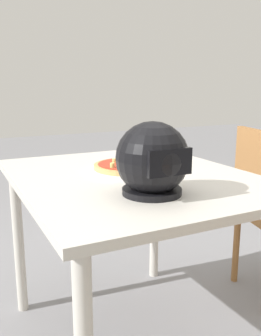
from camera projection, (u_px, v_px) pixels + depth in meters
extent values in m
cube|color=beige|center=(133.00, 178.00, 1.46)|extent=(0.89, 1.08, 0.03)
cylinder|color=beige|center=(154.00, 217.00, 2.13)|extent=(0.05, 0.05, 0.74)
cylinder|color=beige|center=(19.00, 241.00, 1.79)|extent=(0.05, 0.05, 0.74)
cylinder|color=white|center=(128.00, 170.00, 1.51)|extent=(0.33, 0.33, 0.01)
cylinder|color=tan|center=(128.00, 166.00, 1.51)|extent=(0.28, 0.28, 0.02)
cylinder|color=red|center=(128.00, 164.00, 1.50)|extent=(0.25, 0.25, 0.00)
sphere|color=#234C1E|center=(135.00, 159.00, 1.56)|extent=(0.02, 0.02, 0.02)
sphere|color=#234C1E|center=(155.00, 161.00, 1.51)|extent=(0.03, 0.03, 0.03)
sphere|color=#234C1E|center=(146.00, 158.00, 1.57)|extent=(0.03, 0.03, 0.03)
sphere|color=#234C1E|center=(132.00, 160.00, 1.53)|extent=(0.02, 0.02, 0.02)
cylinder|color=#E0D172|center=(112.00, 165.00, 1.43)|extent=(0.02, 0.02, 0.02)
cylinder|color=#E0D172|center=(114.00, 160.00, 1.52)|extent=(0.02, 0.02, 0.02)
cylinder|color=#E0D172|center=(145.00, 164.00, 1.47)|extent=(0.02, 0.02, 0.01)
sphere|color=black|center=(152.00, 158.00, 1.17)|extent=(0.24, 0.24, 0.24)
cylinder|color=black|center=(152.00, 191.00, 1.19)|extent=(0.19, 0.19, 0.02)
cube|color=black|center=(170.00, 162.00, 1.08)|extent=(0.15, 0.02, 0.08)
cube|color=#996638|center=(256.00, 175.00, 1.83)|extent=(0.13, 0.38, 0.45)
cylinder|color=#996638|center=(236.00, 246.00, 2.10)|extent=(0.04, 0.04, 0.43)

